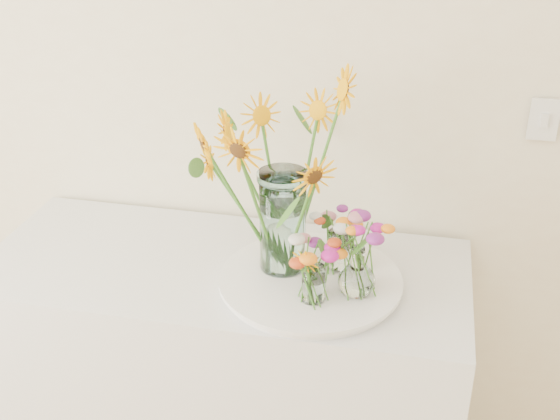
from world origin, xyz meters
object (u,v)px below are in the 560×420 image
Objects in this scene: tray at (310,283)px; small_vase_a at (313,284)px; counter at (228,385)px; small_vase_c at (340,251)px; mason_jar at (283,222)px; small_vase_b at (357,271)px.

tray is 4.60× the size of small_vase_a.
small_vase_c is at bearing 1.87° from counter.
mason_jar is (-0.09, 0.04, 0.16)m from tray.
small_vase_a reaches higher than tray.
mason_jar is 2.07× the size of small_vase_b.
small_vase_b is (0.13, -0.04, 0.08)m from tray.
small_vase_a is at bearing -76.25° from tray.
small_vase_b is (0.10, 0.06, 0.02)m from small_vase_a.
small_vase_c is (-0.06, 0.11, -0.01)m from small_vase_b.
tray is 0.16m from small_vase_b.
counter is at bearing 167.51° from tray.
counter is at bearing 150.97° from small_vase_a.
mason_jar reaches higher than small_vase_b.
small_vase_a is at bearing -29.03° from counter.
mason_jar is at bearing -5.97° from counter.
tray is (0.27, -0.06, 0.46)m from counter.
small_vase_c is at bearing 117.59° from small_vase_b.
small_vase_b reaches higher than counter.
small_vase_b is (0.22, -0.09, -0.08)m from mason_jar.
small_vase_c is (0.16, 0.03, -0.09)m from mason_jar.
small_vase_b is at bearing -62.41° from small_vase_c.
small_vase_a is (0.03, -0.10, 0.06)m from tray.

